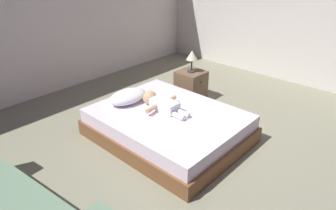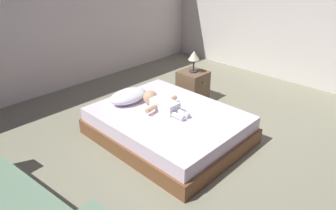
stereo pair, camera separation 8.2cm
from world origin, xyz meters
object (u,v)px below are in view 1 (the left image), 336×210
(baby, at_px, (160,103))
(nightstand, at_px, (191,85))
(toothbrush, at_px, (173,100))
(lamp, at_px, (192,57))
(pillow, at_px, (128,96))
(bed, at_px, (168,125))

(baby, distance_m, nightstand, 1.14)
(baby, bearing_deg, nightstand, 19.15)
(toothbrush, relative_size, lamp, 0.43)
(pillow, relative_size, baby, 0.77)
(bed, height_order, lamp, lamp)
(bed, height_order, toothbrush, toothbrush)
(pillow, bearing_deg, lamp, -3.06)
(bed, xyz_separation_m, baby, (0.02, 0.14, 0.25))
(pillow, distance_m, baby, 0.46)
(pillow, height_order, toothbrush, pillow)
(bed, xyz_separation_m, nightstand, (1.07, 0.51, 0.05))
(baby, distance_m, toothbrush, 0.29)
(baby, relative_size, lamp, 2.11)
(toothbrush, bearing_deg, nightstand, 22.81)
(bed, bearing_deg, lamp, 25.27)
(bed, distance_m, nightstand, 1.19)
(bed, relative_size, toothbrush, 12.60)
(baby, height_order, nightstand, baby)
(lamp, bearing_deg, pillow, 176.94)
(nightstand, bearing_deg, pillow, 176.93)
(bed, height_order, pillow, pillow)
(pillow, distance_m, lamp, 1.23)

